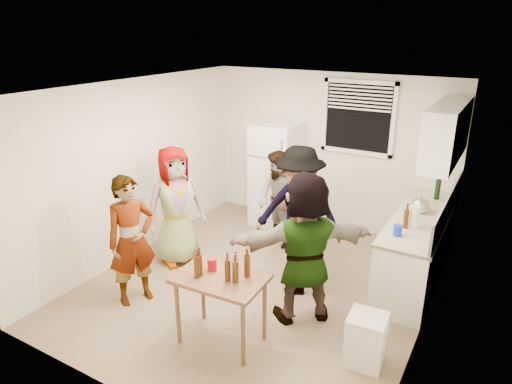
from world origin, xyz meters
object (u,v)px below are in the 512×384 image
Objects in this scene: guest_back_left at (277,244)px; kettle at (419,212)px; refrigerator at (276,174)px; guest_black at (298,288)px; blue_cup at (397,235)px; beer_bottle_counter at (405,228)px; wine_bottle at (436,199)px; beer_bottle_table at (236,279)px; guest_orange at (302,316)px; guest_stripe at (138,299)px; trash_bin at (366,341)px; serving_table at (222,340)px; red_cup at (212,270)px; guest_grey at (179,260)px; guest_back_right at (297,272)px.

kettle is at bearing 30.60° from guest_back_left.
refrigerator is 1.15× the size of guest_black.
beer_bottle_counter is at bearing 83.36° from blue_cup.
wine_bottle is 3.30m from beer_bottle_table.
guest_black is 0.59m from guest_orange.
trash_bin is at bearing -59.42° from guest_stripe.
kettle is at bearing 59.27° from serving_table.
guest_stripe reaches higher than guest_black.
red_cup is at bearing -74.83° from refrigerator.
trash_bin is at bearing -72.75° from guest_grey.
wine_bottle is 2.31m from guest_black.
blue_cup is 0.09× the size of guest_back_left.
guest_stripe is (-2.75, -0.30, -0.25)m from trash_bin.
wine_bottle is 4.19m from guest_stripe.
kettle is 1.14× the size of beer_bottle_table.
blue_cup is 0.25× the size of trash_bin.
guest_back_right is at bearing -40.19° from guest_grey.
refrigerator is 5.93× the size of wine_bottle.
kettle is 0.84m from blue_cup.
red_cup is 0.09× the size of guest_black.
guest_stripe is (-1.34, 0.13, 0.00)m from serving_table.
guest_back_right is 1.01× the size of guest_orange.
beer_bottle_counter is at bearing 90.82° from trash_bin.
kettle is at bearing 61.64° from beer_bottle_table.
wine_bottle is 0.17× the size of guest_grey.
red_cup is (-1.59, -2.35, -0.13)m from kettle.
beer_bottle_table is 1.68m from guest_stripe.
kettle reaches higher than guest_back_left.
guest_grey is at bearing -148.36° from wine_bottle.
trash_bin is 2.32× the size of beer_bottle_table.
guest_orange is at bearing -67.95° from guest_grey.
red_cup is 1.42m from guest_stripe.
guest_stripe is at bearing -138.96° from guest_grey.
wine_bottle reaches higher than guest_back_left.
beer_bottle_counter is at bearing 52.95° from serving_table.
kettle is 1.84m from guest_black.
guest_black is at bearing -73.18° from guest_back_right.
guest_back_left is 0.83× the size of guest_back_right.
refrigerator reaches higher than kettle.
guest_back_right reaches higher than guest_grey.
beer_bottle_counter is 1.01× the size of beer_bottle_table.
beer_bottle_counter is 0.13× the size of guest_back_right.
refrigerator reaches higher than guest_back_left.
trash_bin is (0.05, -1.16, -0.65)m from blue_cup.
trash_bin is at bearing 115.98° from guest_orange.
guest_orange is (1.10, -1.50, 0.00)m from guest_back_left.
kettle reaches higher than red_cup.
guest_black is (1.60, 1.20, 0.00)m from guest_stripe.
guest_back_left is (-1.98, -0.11, -0.90)m from kettle.
refrigerator is 3.21m from beer_bottle_table.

